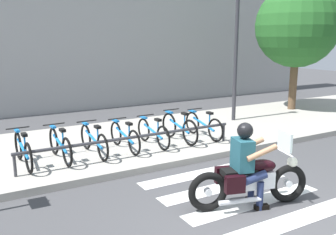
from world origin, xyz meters
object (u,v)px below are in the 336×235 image
object	(u,v)px
bicycle_1	(60,145)
bicycle_4	(153,132)
bicycle_0	(23,150)
bicycle_5	(179,128)
bike_rack	(134,138)
rider	(247,159)
bicycle_6	(203,125)
tree_near_rack	(297,26)
bicycle_2	(94,141)
bicycle_3	(125,136)
motorcycle	(250,180)
street_lamp	(236,38)

from	to	relation	value
bicycle_1	bicycle_4	bearing A→B (deg)	0.01
bicycle_0	bicycle_5	xyz separation A→B (m)	(3.81, -0.00, 0.01)
bicycle_4	bike_rack	world-z (taller)	bicycle_4
rider	bicycle_6	distance (m)	3.92
bicycle_5	tree_near_rack	distance (m)	6.80
rider	bicycle_5	size ratio (longest dim) A/B	0.89
bicycle_5	bike_rack	size ratio (longest dim) A/B	0.32
bicycle_2	bicycle_6	world-z (taller)	same
bicycle_4	tree_near_rack	distance (m)	7.49
bicycle_0	bicycle_3	size ratio (longest dim) A/B	1.03
bike_rack	tree_near_rack	xyz separation A→B (m)	(7.54, 2.25, 2.61)
rider	bicycle_3	world-z (taller)	rider
motorcycle	bike_rack	size ratio (longest dim) A/B	0.40
street_lamp	bicycle_5	bearing A→B (deg)	-155.83
rider	bicycle_5	distance (m)	3.66
bicycle_1	bicycle_3	distance (m)	1.53
bicycle_5	bike_rack	xyz separation A→B (m)	(-1.53, -0.55, 0.06)
bike_rack	street_lamp	xyz separation A→B (m)	(4.41, 1.85, 2.21)
motorcycle	rider	distance (m)	0.38
bike_rack	bicycle_6	bearing A→B (deg)	13.63
bicycle_3	tree_near_rack	distance (m)	8.19
bicycle_0	bicycle_4	distance (m)	3.05
bicycle_6	bicycle_0	bearing A→B (deg)	-179.99
bicycle_4	bike_rack	size ratio (longest dim) A/B	0.30
motorcycle	bike_rack	bearing A→B (deg)	103.32
motorcycle	bike_rack	distance (m)	3.10
motorcycle	bicycle_6	xyz separation A→B (m)	(1.57, 3.57, 0.02)
bicycle_1	bicycle_6	distance (m)	3.81
motorcycle	bicycle_5	distance (m)	3.66
bicycle_1	street_lamp	xyz separation A→B (m)	(5.93, 1.29, 2.28)
bicycle_4	motorcycle	bearing A→B (deg)	-90.80
street_lamp	bicycle_0	bearing A→B (deg)	-169.07
bicycle_6	tree_near_rack	world-z (taller)	tree_near_rack
motorcycle	tree_near_rack	size ratio (longest dim) A/B	0.44
bicycle_1	bicycle_2	bearing A→B (deg)	0.05
motorcycle	street_lamp	xyz separation A→B (m)	(3.70, 4.86, 2.31)
bicycle_0	bicycle_6	bearing A→B (deg)	0.01
bicycle_3	motorcycle	bearing A→B (deg)	-78.69
bicycle_4	bicycle_0	bearing A→B (deg)	-179.99
bicycle_1	motorcycle	bearing A→B (deg)	-57.88
bicycle_1	bicycle_3	world-z (taller)	bicycle_1
bike_rack	tree_near_rack	bearing A→B (deg)	16.59
bicycle_6	tree_near_rack	bearing A→B (deg)	17.85
motorcycle	bicycle_1	size ratio (longest dim) A/B	1.28
bicycle_0	bicycle_1	xyz separation A→B (m)	(0.76, 0.00, -0.00)
motorcycle	bicycle_5	bearing A→B (deg)	77.16
bicycle_4	street_lamp	world-z (taller)	street_lamp
rider	bicycle_0	distance (m)	4.61
bicycle_5	bike_rack	bearing A→B (deg)	-160.06
rider	motorcycle	bearing A→B (deg)	-18.37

